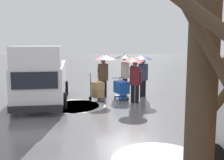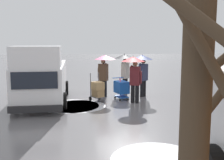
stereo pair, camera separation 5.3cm
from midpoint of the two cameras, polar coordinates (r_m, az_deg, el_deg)
The scene contains 11 objects.
ground_plane at distance 13.61m, azimuth 2.09°, elevation -3.67°, with size 90.00×90.00×0.00m, color slate.
slush_patch_near_cluster at distance 6.77m, azimuth 9.87°, elevation -16.26°, with size 2.28×2.28×0.01m, color #ADAFB5.
slush_patch_under_van at distance 11.90m, azimuth -7.07°, elevation -5.44°, with size 2.41×2.41×0.01m, color #ADAFB5.
slush_patch_mid_street at distance 12.01m, azimuth -8.82°, elevation -5.35°, with size 2.61×2.61×0.01m, color #ADAFB5.
cargo_van_parked_right at distance 12.58m, azimuth -14.32°, elevation 0.55°, with size 2.32×5.40×2.60m.
shopping_cart_vendor at distance 13.06m, azimuth 2.12°, elevation -1.63°, with size 0.76×0.94×1.04m.
hand_dolly_boxes at distance 12.66m, azimuth -2.90°, elevation -2.04°, with size 0.77×0.85×1.32m.
pedestrian_pink_side at distance 13.59m, azimuth -1.53°, elevation 3.07°, with size 1.04×1.04×2.15m.
pedestrian_black_side at distance 12.23m, azimuth 4.76°, elevation 2.48°, with size 1.04×1.04×2.15m.
pedestrian_white_side at distance 13.65m, azimuth 6.57°, elevation 3.04°, with size 1.04×1.04×2.15m.
pedestrian_far_side at distance 14.42m, azimuth 2.81°, elevation 3.36°, with size 1.04×1.04×2.15m.
Camera 2 is at (1.91, 13.18, 2.79)m, focal length 43.59 mm.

